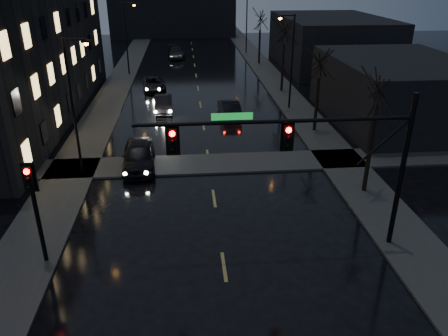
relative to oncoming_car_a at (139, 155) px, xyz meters
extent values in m
cube|color=#2D2D2B|center=(-4.12, 16.55, -0.77)|extent=(3.00, 140.00, 0.12)
cube|color=#2D2D2B|center=(12.88, 16.55, -0.77)|extent=(3.00, 140.00, 0.12)
cube|color=#2D2D2B|center=(4.38, 0.05, -0.77)|extent=(40.00, 3.00, 0.12)
cube|color=black|center=(19.88, 7.55, 1.67)|extent=(10.00, 14.00, 5.00)
cube|color=black|center=(21.38, 29.55, 2.17)|extent=(12.00, 18.00, 6.00)
cube|color=black|center=(1.38, 59.55, 3.17)|extent=(22.00, 10.00, 8.00)
cylinder|color=black|center=(11.98, -9.45, 2.67)|extent=(0.22, 0.22, 7.00)
cylinder|color=black|center=(6.48, -9.45, 5.17)|extent=(11.00, 0.16, 0.16)
cylinder|color=black|center=(10.98, -9.45, 4.17)|extent=(2.05, 0.10, 2.05)
cube|color=#0C591E|center=(4.78, -9.45, 5.42)|extent=(1.60, 0.04, 0.28)
cube|color=black|center=(2.48, -9.45, 4.52)|extent=(0.35, 0.28, 1.05)
sphere|color=#FF0705|center=(2.48, -9.61, 4.85)|extent=(0.22, 0.22, 0.22)
cube|color=black|center=(6.98, -9.45, 4.52)|extent=(0.35, 0.28, 1.05)
sphere|color=#FF0705|center=(6.98, -9.61, 4.85)|extent=(0.22, 0.22, 0.22)
cylinder|color=black|center=(-3.12, -9.45, 1.37)|extent=(0.18, 0.18, 4.40)
cube|color=black|center=(-3.12, -9.45, 3.17)|extent=(0.35, 0.28, 1.05)
sphere|color=#FF0705|center=(-3.12, -9.61, 3.50)|extent=(0.22, 0.22, 0.22)
cylinder|color=black|center=(12.78, -4.45, 1.37)|extent=(0.24, 0.24, 4.40)
cylinder|color=black|center=(12.78, 5.55, 1.23)|extent=(0.24, 0.24, 4.12)
cylinder|color=black|center=(12.78, 17.55, 1.51)|extent=(0.24, 0.24, 4.68)
cylinder|color=black|center=(12.78, 31.55, 1.32)|extent=(0.24, 0.24, 4.29)
cylinder|color=black|center=(-3.42, -0.45, 3.17)|extent=(0.16, 0.16, 8.00)
cylinder|color=black|center=(-2.82, -0.45, 7.07)|extent=(1.20, 0.10, 0.10)
cube|color=black|center=(-2.22, -0.45, 6.97)|extent=(0.50, 0.25, 0.15)
sphere|color=orange|center=(-2.22, -0.45, 6.87)|extent=(0.28, 0.28, 0.28)
cylinder|color=black|center=(-3.42, 26.55, 3.17)|extent=(0.16, 0.16, 8.00)
cylinder|color=black|center=(-2.82, 26.55, 7.07)|extent=(1.20, 0.10, 0.10)
cube|color=black|center=(-2.22, 26.55, 6.97)|extent=(0.50, 0.25, 0.15)
sphere|color=orange|center=(-2.22, 26.55, 6.87)|extent=(0.28, 0.28, 0.28)
cylinder|color=black|center=(12.18, 11.55, 3.17)|extent=(0.16, 0.16, 8.00)
cylinder|color=black|center=(11.58, 11.55, 7.07)|extent=(1.20, 0.10, 0.10)
cube|color=black|center=(10.98, 11.55, 6.97)|extent=(0.50, 0.25, 0.15)
sphere|color=orange|center=(10.98, 11.55, 6.87)|extent=(0.28, 0.28, 0.28)
cylinder|color=black|center=(12.18, 39.55, 3.17)|extent=(0.16, 0.16, 8.00)
imported|color=black|center=(0.00, 0.00, 0.00)|extent=(2.24, 4.97, 1.66)
imported|color=black|center=(1.13, 11.82, -0.15)|extent=(1.55, 4.16, 1.36)
imported|color=black|center=(-0.10, 19.23, -0.17)|extent=(2.69, 4.96, 1.32)
imported|color=black|center=(1.96, 36.89, -0.06)|extent=(2.56, 5.46, 1.54)
imported|color=black|center=(6.67, 10.00, -0.13)|extent=(1.71, 4.34, 1.40)
camera|label=1|loc=(3.03, -25.29, 10.57)|focal=35.00mm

